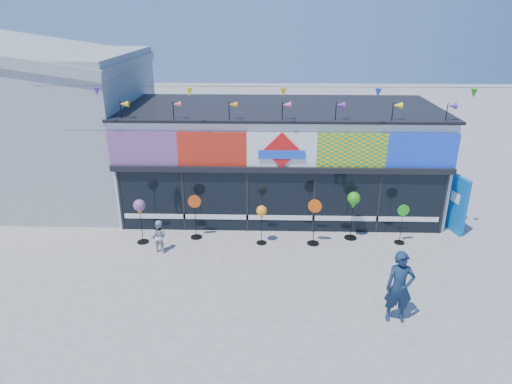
{
  "coord_description": "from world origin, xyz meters",
  "views": [
    {
      "loc": [
        -0.46,
        -11.67,
        7.55
      ],
      "look_at": [
        -0.84,
        2.0,
        2.09
      ],
      "focal_mm": 32.0,
      "sensor_mm": 36.0,
      "label": 1
    }
  ],
  "objects_px": {
    "spinner_0": "(140,208)",
    "adult_man": "(399,287)",
    "spinner_1": "(195,216)",
    "child": "(159,236)",
    "spinner_2": "(262,213)",
    "spinner_3": "(314,221)",
    "spinner_5": "(402,223)",
    "blue_sign": "(457,204)",
    "spinner_4": "(354,202)"
  },
  "relations": [
    {
      "from": "blue_sign",
      "to": "spinner_2",
      "type": "relative_size",
      "value": 1.48
    },
    {
      "from": "spinner_4",
      "to": "child",
      "type": "height_order",
      "value": "spinner_4"
    },
    {
      "from": "child",
      "to": "adult_man",
      "type": "bearing_deg",
      "value": 173.51
    },
    {
      "from": "spinner_2",
      "to": "adult_man",
      "type": "relative_size",
      "value": 0.72
    },
    {
      "from": "spinner_0",
      "to": "adult_man",
      "type": "distance_m",
      "value": 8.75
    },
    {
      "from": "spinner_5",
      "to": "adult_man",
      "type": "height_order",
      "value": "adult_man"
    },
    {
      "from": "spinner_3",
      "to": "spinner_4",
      "type": "relative_size",
      "value": 0.94
    },
    {
      "from": "spinner_0",
      "to": "spinner_1",
      "type": "bearing_deg",
      "value": 12.7
    },
    {
      "from": "spinner_0",
      "to": "spinner_3",
      "type": "height_order",
      "value": "spinner_3"
    },
    {
      "from": "spinner_1",
      "to": "spinner_3",
      "type": "bearing_deg",
      "value": -4.88
    },
    {
      "from": "spinner_0",
      "to": "spinner_2",
      "type": "distance_m",
      "value": 4.15
    },
    {
      "from": "spinner_4",
      "to": "spinner_0",
      "type": "bearing_deg",
      "value": -176.02
    },
    {
      "from": "blue_sign",
      "to": "spinner_4",
      "type": "bearing_deg",
      "value": 177.93
    },
    {
      "from": "spinner_3",
      "to": "adult_man",
      "type": "xyz_separation_m",
      "value": [
        1.79,
        -4.13,
        0.11
      ]
    },
    {
      "from": "spinner_0",
      "to": "child",
      "type": "bearing_deg",
      "value": -37.84
    },
    {
      "from": "child",
      "to": "blue_sign",
      "type": "bearing_deg",
      "value": -150.06
    },
    {
      "from": "child",
      "to": "spinner_0",
      "type": "bearing_deg",
      "value": -17.72
    },
    {
      "from": "spinner_2",
      "to": "adult_man",
      "type": "bearing_deg",
      "value": -49.02
    },
    {
      "from": "spinner_2",
      "to": "spinner_4",
      "type": "xyz_separation_m",
      "value": [
        3.17,
        0.46,
        0.28
      ]
    },
    {
      "from": "spinner_2",
      "to": "child",
      "type": "distance_m",
      "value": 3.51
    },
    {
      "from": "spinner_4",
      "to": "spinner_5",
      "type": "distance_m",
      "value": 1.8
    },
    {
      "from": "spinner_3",
      "to": "spinner_5",
      "type": "xyz_separation_m",
      "value": [
        3.02,
        0.15,
        -0.11
      ]
    },
    {
      "from": "blue_sign",
      "to": "spinner_3",
      "type": "distance_m",
      "value": 5.36
    },
    {
      "from": "blue_sign",
      "to": "child",
      "type": "height_order",
      "value": "blue_sign"
    },
    {
      "from": "spinner_2",
      "to": "spinner_5",
      "type": "distance_m",
      "value": 4.83
    },
    {
      "from": "spinner_2",
      "to": "spinner_3",
      "type": "distance_m",
      "value": 1.81
    },
    {
      "from": "child",
      "to": "spinner_4",
      "type": "bearing_deg",
      "value": -150.52
    },
    {
      "from": "spinner_1",
      "to": "child",
      "type": "height_order",
      "value": "spinner_1"
    },
    {
      "from": "spinner_1",
      "to": "spinner_3",
      "type": "relative_size",
      "value": 0.98
    },
    {
      "from": "spinner_0",
      "to": "spinner_3",
      "type": "xyz_separation_m",
      "value": [
        5.94,
        0.06,
        -0.41
      ]
    },
    {
      "from": "spinner_3",
      "to": "adult_man",
      "type": "height_order",
      "value": "adult_man"
    },
    {
      "from": "blue_sign",
      "to": "spinner_3",
      "type": "bearing_deg",
      "value": 179.99
    },
    {
      "from": "spinner_3",
      "to": "spinner_5",
      "type": "bearing_deg",
      "value": 2.82
    },
    {
      "from": "spinner_1",
      "to": "child",
      "type": "relative_size",
      "value": 1.46
    },
    {
      "from": "spinner_1",
      "to": "adult_man",
      "type": "relative_size",
      "value": 0.82
    },
    {
      "from": "spinner_5",
      "to": "spinner_0",
      "type": "bearing_deg",
      "value": -178.69
    },
    {
      "from": "spinner_5",
      "to": "blue_sign",
      "type": "bearing_deg",
      "value": 24.93
    },
    {
      "from": "blue_sign",
      "to": "adult_man",
      "type": "xyz_separation_m",
      "value": [
        -3.44,
        -5.31,
        -0.06
      ]
    },
    {
      "from": "spinner_0",
      "to": "spinner_4",
      "type": "bearing_deg",
      "value": 3.98
    },
    {
      "from": "spinner_2",
      "to": "spinner_1",
      "type": "bearing_deg",
      "value": 171.21
    },
    {
      "from": "spinner_3",
      "to": "spinner_4",
      "type": "distance_m",
      "value": 1.54
    },
    {
      "from": "spinner_3",
      "to": "spinner_4",
      "type": "xyz_separation_m",
      "value": [
        1.37,
        0.45,
        0.54
      ]
    },
    {
      "from": "spinner_4",
      "to": "adult_man",
      "type": "distance_m",
      "value": 4.63
    },
    {
      "from": "spinner_3",
      "to": "spinner_2",
      "type": "bearing_deg",
      "value": -179.74
    },
    {
      "from": "spinner_1",
      "to": "spinner_4",
      "type": "height_order",
      "value": "spinner_4"
    },
    {
      "from": "blue_sign",
      "to": "spinner_3",
      "type": "relative_size",
      "value": 1.26
    },
    {
      "from": "blue_sign",
      "to": "spinner_0",
      "type": "bearing_deg",
      "value": 173.62
    },
    {
      "from": "spinner_2",
      "to": "spinner_5",
      "type": "bearing_deg",
      "value": 1.86
    },
    {
      "from": "spinner_0",
      "to": "spinner_5",
      "type": "distance_m",
      "value": 8.98
    },
    {
      "from": "spinner_0",
      "to": "child",
      "type": "distance_m",
      "value": 1.19
    }
  ]
}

